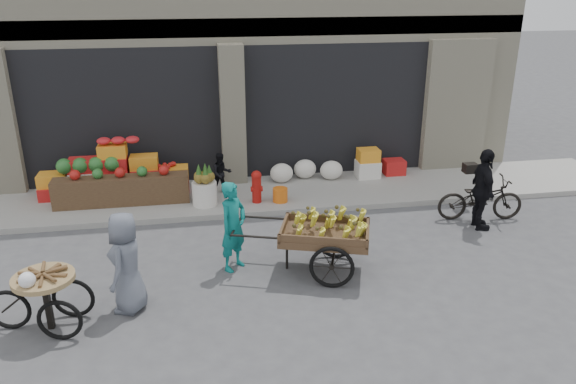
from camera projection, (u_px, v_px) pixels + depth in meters
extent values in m
plane|color=#424244|center=(262.00, 295.00, 8.79)|extent=(80.00, 80.00, 0.00)
cube|color=gray|center=(239.00, 196.00, 12.53)|extent=(18.00, 2.20, 0.12)
cube|color=beige|center=(221.00, 22.00, 15.06)|extent=(14.00, 6.00, 7.00)
cube|color=gray|center=(228.00, 27.00, 12.40)|extent=(14.00, 0.30, 0.40)
cube|color=black|center=(125.00, 111.00, 13.30)|extent=(4.40, 1.60, 3.10)
cube|color=black|center=(328.00, 103.00, 14.09)|extent=(4.40, 1.60, 3.10)
cube|color=beige|center=(232.00, 115.00, 12.92)|extent=(0.55, 0.80, 3.22)
cube|color=brown|center=(122.00, 190.00, 11.87)|extent=(2.80, 0.45, 0.60)
sphere|color=#1E5923|center=(89.00, 165.00, 12.06)|extent=(0.34, 0.34, 0.34)
cylinder|color=silver|center=(205.00, 193.00, 11.84)|extent=(0.52, 0.52, 0.50)
cylinder|color=#A5140F|center=(257.00, 190.00, 11.96)|extent=(0.20, 0.20, 0.56)
sphere|color=#A5140F|center=(256.00, 176.00, 11.85)|extent=(0.22, 0.22, 0.22)
cylinder|color=orange|center=(280.00, 195.00, 12.04)|extent=(0.32, 0.32, 0.30)
ellipsoid|color=silver|center=(307.00, 172.00, 13.25)|extent=(1.70, 0.60, 0.44)
imported|color=black|center=(222.00, 174.00, 12.38)|extent=(0.51, 0.43, 0.93)
cube|color=brown|center=(325.00, 236.00, 9.25)|extent=(1.67, 1.35, 0.13)
torus|color=black|center=(332.00, 267.00, 8.86)|extent=(0.71, 0.29, 0.73)
torus|color=black|center=(336.00, 239.00, 9.81)|extent=(0.71, 0.29, 0.73)
cylinder|color=black|center=(287.00, 253.00, 9.47)|extent=(0.05, 0.05, 0.60)
imported|color=#0D6B67|center=(233.00, 226.00, 9.32)|extent=(0.66, 0.67, 1.55)
cylinder|color=#9E7F51|center=(43.00, 278.00, 7.67)|extent=(0.95, 0.95, 0.07)
cube|color=black|center=(48.00, 304.00, 7.82)|extent=(0.09, 0.09, 0.80)
torus|color=black|center=(60.00, 320.00, 7.60)|extent=(0.62, 0.15, 0.62)
torus|color=black|center=(73.00, 298.00, 8.12)|extent=(0.62, 0.15, 0.62)
torus|color=black|center=(9.00, 310.00, 7.84)|extent=(0.62, 0.15, 0.62)
imported|color=slate|center=(127.00, 263.00, 8.15)|extent=(0.69, 0.87, 1.55)
imported|color=black|center=(480.00, 199.00, 11.35)|extent=(1.78, 0.83, 0.90)
imported|color=black|center=(483.00, 190.00, 10.82)|extent=(0.52, 1.00, 1.62)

